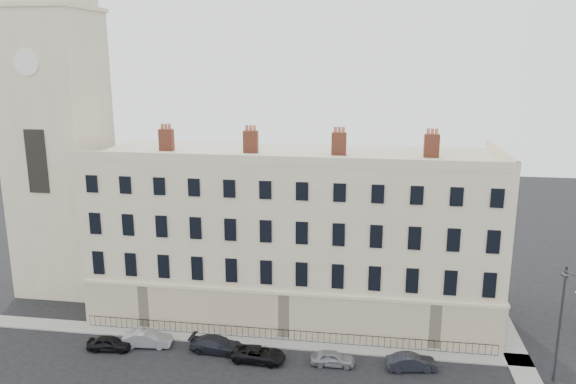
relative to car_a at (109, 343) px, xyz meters
name	(u,v)px	position (x,y,z in m)	size (l,w,h in m)	color
ground	(351,382)	(19.84, -1.73, -0.61)	(160.00, 160.00, 0.00)	black
terrace	(294,233)	(13.87, 10.24, 6.89)	(36.22, 12.22, 17.00)	beige
church_tower	(56,108)	(-10.16, 12.27, 18.05)	(8.00, 8.13, 44.00)	beige
pavement_terrace	(236,339)	(9.84, 3.27, -0.55)	(48.00, 2.00, 0.12)	gray
pavement_east_return	(510,342)	(32.84, 6.27, -0.55)	(2.00, 24.00, 0.12)	gray
railings	(283,335)	(13.84, 3.67, -0.06)	(35.00, 0.04, 0.96)	black
car_a	(109,343)	(0.00, 0.00, 0.00)	(1.44, 3.57, 1.22)	black
car_b	(147,339)	(2.84, 1.09, 0.05)	(1.40, 4.01, 1.32)	gray
car_c	(217,345)	(8.83, 1.05, 0.04)	(1.82, 4.48, 1.30)	black
car_d	(259,354)	(12.48, 0.16, -0.02)	(1.96, 4.25, 1.18)	black
car_e	(333,358)	(18.30, 0.46, -0.02)	(1.39, 3.45, 1.17)	gray
car_f	(412,362)	(24.37, 0.70, 0.02)	(1.33, 3.82, 1.26)	black
streetlamp	(560,319)	(34.67, 0.69, 4.41)	(0.90, 1.86, 9.06)	#35343A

